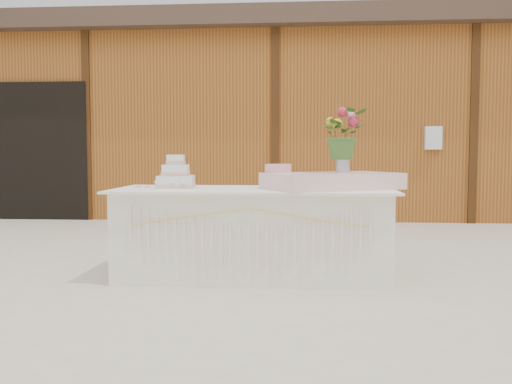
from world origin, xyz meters
TOP-DOWN VIEW (x-y plane):
  - ground at (0.00, 0.00)m, footprint 80.00×80.00m
  - barn at (-0.01, 5.99)m, footprint 12.60×4.60m
  - cake_table at (0.00, -0.00)m, footprint 2.40×1.00m
  - wedding_cake at (-0.70, 0.09)m, footprint 0.36×0.36m
  - pink_cake_stand at (0.21, 0.06)m, footprint 0.29×0.29m
  - satin_runner at (0.68, 0.02)m, footprint 1.26×1.09m
  - flower_vase at (0.77, 0.06)m, footprint 0.12×0.12m
  - bouquet at (0.77, 0.06)m, footprint 0.49×0.46m
  - loose_flowers at (-0.99, 0.07)m, footprint 0.22×0.32m

SIDE VIEW (x-z plane):
  - ground at x=0.00m, z-range 0.00..0.00m
  - cake_table at x=0.00m, z-range 0.00..0.77m
  - loose_flowers at x=-0.99m, z-range 0.77..0.79m
  - satin_runner at x=0.68m, z-range 0.77..0.91m
  - wedding_cake at x=-0.70m, z-range 0.72..1.01m
  - pink_cake_stand at x=0.21m, z-range 0.78..0.99m
  - flower_vase at x=0.77m, z-range 0.91..1.07m
  - bouquet at x=0.77m, z-range 1.07..1.51m
  - barn at x=-0.01m, z-range 0.03..3.33m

